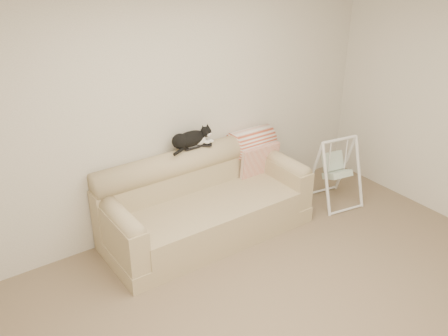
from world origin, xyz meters
name	(u,v)px	position (x,y,z in m)	size (l,w,h in m)	color
ground_plane	(301,320)	(0.00, 0.00, 0.00)	(5.00, 5.00, 0.00)	brown
room_shell	(316,157)	(0.00, 0.00, 1.53)	(5.04, 4.04, 2.60)	beige
sofa	(203,203)	(0.07, 1.62, 0.35)	(2.20, 0.93, 0.90)	tan
remote_a	(192,147)	(0.09, 1.84, 0.91)	(0.18, 0.05, 0.03)	black
remote_b	(204,145)	(0.22, 1.83, 0.91)	(0.17, 0.13, 0.02)	black
tuxedo_cat	(191,139)	(0.08, 1.86, 1.00)	(0.54, 0.25, 0.21)	black
throw_blanket	(252,146)	(0.89, 1.84, 0.72)	(0.51, 0.38, 0.58)	#BF4528
baby_swing	(336,170)	(1.69, 1.26, 0.41)	(0.58, 0.61, 0.83)	white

